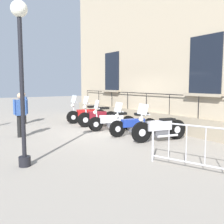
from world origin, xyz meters
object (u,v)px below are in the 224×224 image
object	(u,v)px
motorcycle_maroon	(98,117)
lamppost	(21,64)
motorcycle_blue	(133,125)
motorcycle_red	(86,114)
motorcycle_white	(112,121)
pedestrian_standing	(21,112)
motorcycle_silver	(159,128)
pedestrian_walking	(24,106)
crowd_barrier	(196,146)

from	to	relation	value
motorcycle_maroon	lamppost	size ratio (longest dim) A/B	0.51
motorcycle_blue	motorcycle_red	bearing A→B (deg)	-89.81
motorcycle_white	lamppost	distance (m)	5.58
motorcycle_red	pedestrian_standing	world-z (taller)	pedestrian_standing
motorcycle_red	motorcycle_silver	world-z (taller)	motorcycle_red
pedestrian_walking	lamppost	bearing A→B (deg)	75.88
motorcycle_white	pedestrian_standing	bearing A→B (deg)	-11.27
motorcycle_silver	pedestrian_walking	distance (m)	7.20
motorcycle_red	motorcycle_blue	bearing A→B (deg)	90.19
motorcycle_maroon	motorcycle_white	xyz separation A→B (m)	(0.05, 1.28, -0.02)
motorcycle_maroon	motorcycle_silver	world-z (taller)	motorcycle_maroon
lamppost	crowd_barrier	size ratio (longest dim) A/B	1.81
motorcycle_blue	motorcycle_silver	xyz separation A→B (m)	(-0.15, 1.24, 0.03)
pedestrian_standing	pedestrian_walking	bearing A→B (deg)	-105.69
motorcycle_red	crowd_barrier	world-z (taller)	motorcycle_red
motorcycle_white	lamppost	world-z (taller)	lamppost
crowd_barrier	motorcycle_white	bearing A→B (deg)	-102.13
motorcycle_silver	pedestrian_walking	world-z (taller)	pedestrian_walking
motorcycle_red	lamppost	xyz separation A→B (m)	(4.45, 5.40, 1.98)
lamppost	crowd_barrier	distance (m)	4.43
motorcycle_blue	motorcycle_silver	distance (m)	1.25
pedestrian_standing	pedestrian_walking	xyz separation A→B (m)	(-0.93, -3.30, -0.05)
lamppost	motorcycle_maroon	bearing A→B (deg)	-136.71
motorcycle_blue	crowd_barrier	distance (m)	4.12
motorcycle_blue	pedestrian_standing	distance (m)	4.22
motorcycle_blue	motorcycle_white	bearing A→B (deg)	-84.85
motorcycle_red	motorcycle_silver	xyz separation A→B (m)	(-0.16, 5.11, 0.00)
lamppost	crowd_barrier	world-z (taller)	lamppost
motorcycle_maroon	lamppost	xyz separation A→B (m)	(4.39, 4.14, 2.00)
pedestrian_standing	motorcycle_silver	bearing A→B (deg)	139.32
crowd_barrier	pedestrian_walking	xyz separation A→B (m)	(1.49, -9.27, 0.31)
motorcycle_silver	lamppost	bearing A→B (deg)	3.55
motorcycle_white	crowd_barrier	distance (m)	5.38
motorcycle_blue	motorcycle_silver	bearing A→B (deg)	96.96
motorcycle_red	pedestrian_walking	distance (m)	3.13
motorcycle_blue	crowd_barrier	size ratio (longest dim) A/B	0.97
motorcycle_red	crowd_barrier	xyz separation A→B (m)	(1.24, 7.80, 0.11)
motorcycle_red	crowd_barrier	bearing A→B (deg)	80.98
motorcycle_blue	pedestrian_standing	size ratio (longest dim) A/B	1.26
motorcycle_maroon	motorcycle_blue	size ratio (longest dim) A/B	0.94
crowd_barrier	pedestrian_standing	distance (m)	6.45
motorcycle_blue	crowd_barrier	xyz separation A→B (m)	(1.25, 3.93, 0.14)
motorcycle_red	pedestrian_standing	bearing A→B (deg)	26.59
motorcycle_blue	lamppost	size ratio (longest dim) A/B	0.54
motorcycle_red	motorcycle_blue	distance (m)	3.87
motorcycle_red	motorcycle_maroon	xyz separation A→B (m)	(0.06, 1.26, -0.01)
motorcycle_maroon	lamppost	bearing A→B (deg)	43.29
motorcycle_white	motorcycle_silver	distance (m)	2.59
motorcycle_red	pedestrian_walking	bearing A→B (deg)	-28.41
crowd_barrier	pedestrian_standing	world-z (taller)	pedestrian_standing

